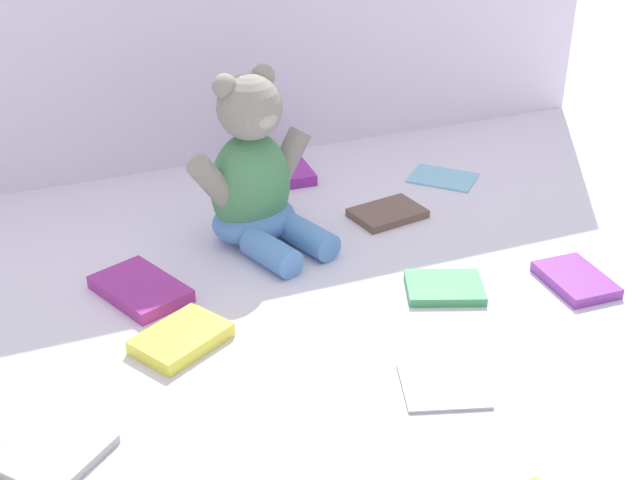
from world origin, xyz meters
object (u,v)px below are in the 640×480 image
Objects in this scene: book_case_1 at (41,448)px; book_case_3 at (445,287)px; teddy_bear at (254,180)px; book_case_2 at (576,280)px; book_case_9 at (279,170)px; book_case_8 at (388,213)px; book_case_5 at (181,339)px; book_case_7 at (444,384)px; book_case_4 at (443,177)px; book_case_6 at (141,289)px.

book_case_3 is (0.54, 0.12, 0.00)m from book_case_1.
teddy_bear is 0.48m from book_case_2.
book_case_9 is at bearing 119.29° from book_case_2.
book_case_1 is 1.15× the size of book_case_8.
book_case_1 is (-0.35, -0.36, -0.09)m from teddy_bear.
book_case_8 is (0.39, 0.22, -0.00)m from book_case_5.
teddy_bear is 2.72× the size of book_case_7.
book_case_3 is 0.36m from book_case_5.
book_case_5 is 0.32m from book_case_7.
book_case_3 is at bearing 165.62° from book_case_2.
book_case_4 is (0.37, 0.08, -0.09)m from teddy_bear.
book_case_9 is at bearing -163.54° from book_case_8.
book_case_3 is at bearing -43.11° from book_case_6.
book_case_5 reaches higher than book_case_8.
book_case_1 is at bearing 96.56° from book_case_5.
book_case_7 is 0.76× the size of book_case_9.
book_case_5 reaches higher than book_case_2.
book_case_6 is at bearing 162.54° from book_case_2.
book_case_5 is at bearing -70.45° from book_case_8.
book_case_6 is (-0.56, -0.18, 0.01)m from book_case_4.
book_case_9 reaches higher than book_case_2.
teddy_bear is at bearing 147.74° from book_case_4.
book_case_8 is at bearing 119.35° from book_case_9.
book_case_7 is 0.87× the size of book_case_8.
book_case_4 is 0.18m from book_case_8.
teddy_bear reaches higher than book_case_9.
book_case_5 is at bearing -145.95° from teddy_bear.
book_case_4 is 0.28m from book_case_9.
book_case_5 is (-0.54, 0.06, 0.00)m from book_case_2.
book_case_2 reaches higher than book_case_3.
book_case_1 is 1.31× the size of book_case_7.
book_case_6 is at bearing 47.39° from book_case_9.
book_case_2 is (0.36, -0.29, -0.09)m from teddy_bear.
book_case_7 is (0.26, -0.19, -0.01)m from book_case_5.
teddy_bear reaches higher than book_case_6.
book_case_7 is at bearing -156.43° from book_case_5.
book_case_5 is 0.51m from book_case_9.
book_case_2 is 0.37m from book_case_4.
book_case_1 is 1.22× the size of book_case_3.
teddy_bear reaches higher than book_case_4.
book_case_9 is (-0.26, 0.12, 0.01)m from book_case_4.
book_case_6 is 1.06× the size of book_case_9.
book_case_8 is at bearing 120.10° from book_case_2.
book_case_3 is at bearing -163.54° from book_case_4.
book_case_7 is 0.43m from book_case_8.
book_case_3 is 0.41m from book_case_6.
book_case_3 is at bearing -70.87° from teddy_bear.
book_case_6 is at bearing -20.00° from book_case_5.
book_case_7 is (0.09, -0.42, -0.09)m from teddy_bear.
book_case_1 is at bearing -172.56° from book_case_2.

